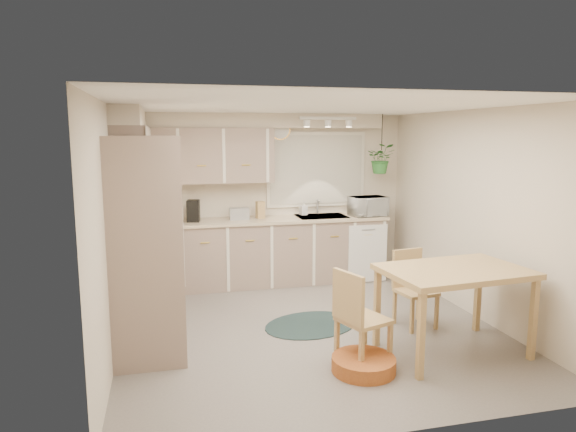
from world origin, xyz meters
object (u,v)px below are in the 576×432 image
(chair_back, at_px, (416,290))
(braided_rug, at_px, (311,325))
(chair_left, at_px, (364,317))
(dining_table, at_px, (453,311))
(microwave, at_px, (368,204))
(pet_bed, at_px, (364,364))

(chair_back, relative_size, braided_rug, 0.78)
(chair_left, bearing_deg, braided_rug, 171.41)
(dining_table, relative_size, chair_back, 1.59)
(chair_left, xyz_separation_m, microwave, (1.13, 2.67, 0.66))
(chair_back, distance_m, pet_bed, 1.37)
(chair_back, bearing_deg, dining_table, 82.57)
(chair_back, bearing_deg, microwave, -105.35)
(braided_rug, height_order, pet_bed, pet_bed)
(braided_rug, bearing_deg, microwave, 50.82)
(chair_back, distance_m, microwave, 2.07)
(chair_back, bearing_deg, braided_rug, -24.17)
(pet_bed, bearing_deg, microwave, 67.28)
(dining_table, relative_size, pet_bed, 2.32)
(chair_back, relative_size, microwave, 1.67)
(dining_table, xyz_separation_m, pet_bed, (-0.99, -0.19, -0.36))
(braided_rug, bearing_deg, chair_back, -15.17)
(pet_bed, height_order, microwave, microwave)
(chair_back, height_order, braided_rug, chair_back)
(dining_table, bearing_deg, pet_bed, -169.16)
(chair_left, xyz_separation_m, pet_bed, (-0.06, -0.16, -0.38))
(pet_bed, bearing_deg, dining_table, 10.84)
(chair_back, xyz_separation_m, pet_bed, (-0.97, -0.90, -0.36))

